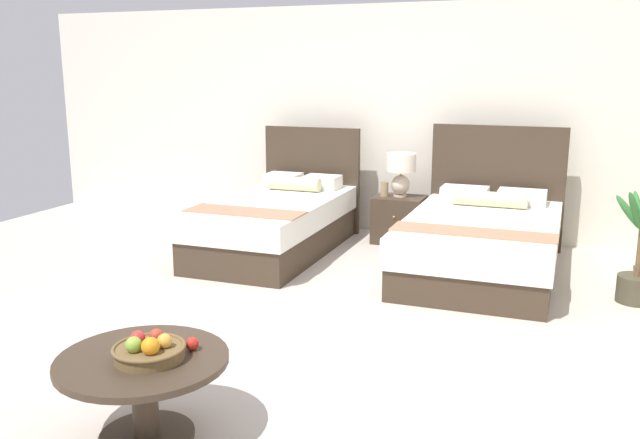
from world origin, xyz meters
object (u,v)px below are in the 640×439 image
bed_near_window (277,222)px  coffee_table (144,379)px  bed_near_corner (482,240)px  nightstand (399,220)px  potted_palm (638,268)px  vase (384,189)px  fruit_bowl (149,350)px  loose_apple (192,344)px  table_lamp (401,170)px

bed_near_window → coffee_table: bed_near_window is taller
bed_near_corner → nightstand: bed_near_corner is taller
potted_palm → vase: bearing=154.8°
vase → coffee_table: vase is taller
vase → fruit_bowl: bearing=-89.8°
bed_near_corner → potted_palm: 1.33m
bed_near_window → loose_apple: 3.54m
table_lamp → fruit_bowl: 4.38m
vase → loose_apple: vase is taller
bed_near_corner → table_lamp: (-0.99, 0.82, 0.49)m
coffee_table → fruit_bowl: size_ratio=2.37×
vase → fruit_bowl: (0.01, -4.30, -0.09)m
bed_near_corner → potted_palm: bearing=-16.7°
fruit_bowl → table_lamp: bearing=88.1°
coffee_table → loose_apple: loose_apple is taller
bed_near_window → table_lamp: 1.44m
bed_near_window → nightstand: (1.08, 0.80, -0.06)m
loose_apple → bed_near_window: bearing=107.7°
vase → fruit_bowl: size_ratio=0.44×
nightstand → potted_palm: 2.56m
coffee_table → fruit_bowl: (0.05, -0.01, 0.17)m
fruit_bowl → potted_palm: size_ratio=0.38×
table_lamp → coffee_table: 4.38m
bed_near_window → vase: size_ratio=13.58×
fruit_bowl → bed_near_window: bearing=104.8°
bed_near_corner → table_lamp: 1.37m
table_lamp → bed_near_window: bearing=-142.6°
bed_near_corner → bed_near_window: bearing=-179.8°
coffee_table → table_lamp: bearing=87.4°
coffee_table → loose_apple: size_ratio=12.61×
table_lamp → potted_palm: table_lamp is taller
coffee_table → loose_apple: 0.29m
bed_near_window → fruit_bowl: bed_near_window is taller
table_lamp → vase: bearing=-159.3°
nightstand → table_lamp: table_lamp is taller
bed_near_corner → nightstand: bearing=141.2°
bed_near_corner → fruit_bowl: bearing=-107.8°
bed_near_corner → loose_apple: size_ratio=31.50×
potted_palm → bed_near_window: bearing=173.6°
loose_apple → potted_palm: 3.76m
bed_near_window → loose_apple: bed_near_window is taller
bed_near_corner → fruit_bowl: size_ratio=5.91×
table_lamp → vase: (-0.16, -0.06, -0.21)m
fruit_bowl → potted_palm: (2.41, 3.16, -0.21)m
table_lamp → potted_palm: size_ratio=0.49×
fruit_bowl → loose_apple: 0.22m
table_lamp → loose_apple: table_lamp is taller
bed_near_window → potted_palm: bearing=-6.4°
table_lamp → bed_near_corner: bearing=-39.5°
bed_near_window → potted_palm: bed_near_window is taller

